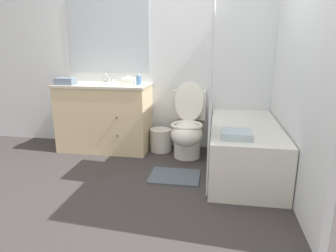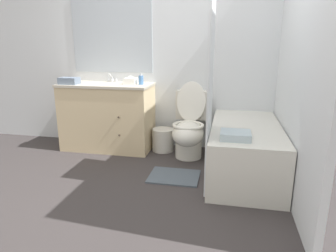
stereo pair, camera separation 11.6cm
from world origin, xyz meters
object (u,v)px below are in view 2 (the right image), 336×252
object	(u,v)px
wastebasket	(163,140)
bath_towel_folded	(235,135)
bath_mat	(174,176)
sink_faucet	(112,79)
tissue_box	(131,81)
toilet	(189,128)
soap_dispenser	(141,80)
bathtub	(245,149)
hand_towel_folded	(69,81)
vanity_cabinet	(108,116)

from	to	relation	value
wastebasket	bath_towel_folded	bearing A→B (deg)	-48.62
bath_towel_folded	bath_mat	world-z (taller)	bath_towel_folded
bath_mat	sink_faucet	bearing A→B (deg)	137.49
bath_mat	tissue_box	bearing A→B (deg)	132.88
toilet	bath_towel_folded	distance (m)	1.02
tissue_box	soap_dispenser	world-z (taller)	soap_dispenser
soap_dispenser	bathtub	bearing A→B (deg)	-20.19
toilet	hand_towel_folded	xyz separation A→B (m)	(-1.49, -0.06, 0.53)
bathtub	wastebasket	xyz separation A→B (m)	(-0.99, 0.50, -0.12)
bath_towel_folded	vanity_cabinet	bearing A→B (deg)	149.18
toilet	wastebasket	xyz separation A→B (m)	(-0.35, 0.13, -0.21)
wastebasket	vanity_cabinet	bearing A→B (deg)	-176.80
soap_dispenser	toilet	bearing A→B (deg)	-7.98
wastebasket	tissue_box	xyz separation A→B (m)	(-0.40, -0.03, 0.74)
wastebasket	bath_towel_folded	size ratio (longest dim) A/B	1.09
vanity_cabinet	soap_dispenser	bearing A→B (deg)	-0.43
toilet	tissue_box	xyz separation A→B (m)	(-0.75, 0.10, 0.53)
bath_towel_folded	bath_mat	distance (m)	0.83
bathtub	wastebasket	world-z (taller)	bathtub
hand_towel_folded	tissue_box	bearing A→B (deg)	11.62
bathtub	hand_towel_folded	xyz separation A→B (m)	(-2.13, 0.32, 0.63)
wastebasket	soap_dispenser	size ratio (longest dim) A/B	2.07
sink_faucet	bath_towel_folded	size ratio (longest dim) A/B	0.54
tissue_box	bathtub	bearing A→B (deg)	-18.77
bath_towel_folded	bath_mat	size ratio (longest dim) A/B	0.51
toilet	hand_towel_folded	bearing A→B (deg)	-177.87
vanity_cabinet	bath_mat	xyz separation A→B (m)	(1.01, -0.73, -0.42)
soap_dispenser	hand_towel_folded	xyz separation A→B (m)	(-0.88, -0.14, -0.02)
sink_faucet	bath_mat	distance (m)	1.62
sink_faucet	bath_mat	xyz separation A→B (m)	(1.01, -0.92, -0.87)
sink_faucet	bathtub	xyz separation A→B (m)	(1.71, -0.66, -0.62)
tissue_box	bath_towel_folded	distance (m)	1.62
sink_faucet	bath_mat	size ratio (longest dim) A/B	0.28
hand_towel_folded	bath_towel_folded	bearing A→B (deg)	-21.80
vanity_cabinet	bath_mat	world-z (taller)	vanity_cabinet
vanity_cabinet	bath_towel_folded	bearing A→B (deg)	-30.82
hand_towel_folded	bath_towel_folded	xyz separation A→B (m)	(2.01, -0.80, -0.34)
wastebasket	hand_towel_folded	distance (m)	1.37
sink_faucet	hand_towel_folded	bearing A→B (deg)	-141.18
soap_dispenser	vanity_cabinet	bearing A→B (deg)	179.57
bathtub	hand_towel_folded	world-z (taller)	hand_towel_folded
tissue_box	bath_mat	distance (m)	1.34
bathtub	soap_dispenser	size ratio (longest dim) A/B	10.59
toilet	bath_mat	world-z (taller)	toilet
bath_mat	toilet	bearing A→B (deg)	84.49
bathtub	sink_faucet	bearing A→B (deg)	158.99
sink_faucet	hand_towel_folded	size ratio (longest dim) A/B	0.62
tissue_box	hand_towel_folded	xyz separation A→B (m)	(-0.74, -0.15, 0.00)
sink_faucet	hand_towel_folded	distance (m)	0.54
wastebasket	tissue_box	size ratio (longest dim) A/B	1.96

